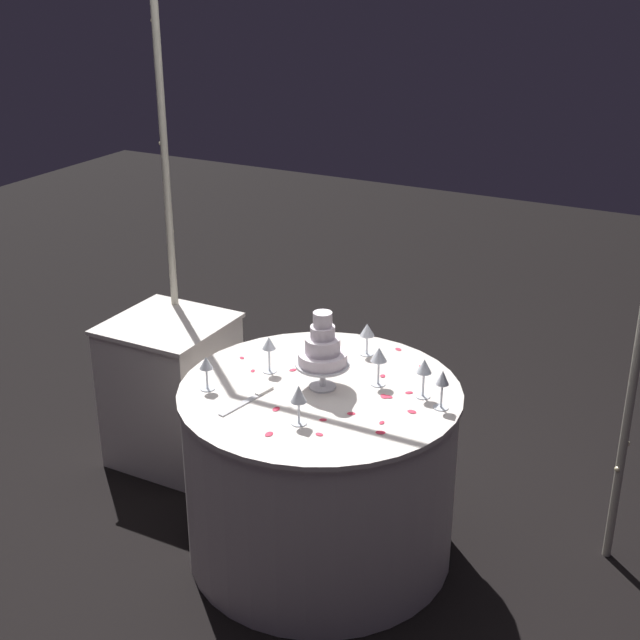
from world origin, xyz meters
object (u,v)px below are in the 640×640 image
wine_glass_0 (269,346)px  wine_glass_1 (299,396)px  decorative_arch (380,166)px  wine_glass_3 (442,381)px  wine_glass_4 (367,331)px  main_table (320,472)px  wine_glass_2 (424,368)px  side_table (172,390)px  wine_glass_5 (379,356)px  cake_knife (250,399)px  wine_glass_6 (206,365)px  tiered_cake (323,351)px

wine_glass_0 → wine_glass_1: size_ratio=0.99×
decorative_arch → wine_glass_3: 0.95m
wine_glass_3 → wine_glass_4: bearing=146.4°
main_table → wine_glass_2: 0.66m
main_table → wine_glass_2: wine_glass_2 is taller
wine_glass_0 → wine_glass_3: bearing=2.8°
side_table → wine_glass_4: bearing=3.1°
main_table → wine_glass_1: size_ratio=7.23×
wine_glass_5 → wine_glass_3: bearing=-12.6°
side_table → wine_glass_4: size_ratio=5.12×
wine_glass_1 → wine_glass_3: wine_glass_3 is taller
decorative_arch → wine_glass_0: bearing=-118.2°
wine_glass_1 → wine_glass_2: wine_glass_2 is taller
decorative_arch → cake_knife: (-0.20, -0.75, -0.80)m
decorative_arch → wine_glass_5: (0.19, -0.39, -0.67)m
main_table → cake_knife: cake_knife is taller
side_table → wine_glass_4: wine_glass_4 is taller
wine_glass_2 → wine_glass_5: wine_glass_5 is taller
side_table → decorative_arch: bearing=11.5°
wine_glass_0 → side_table: bearing=159.2°
decorative_arch → wine_glass_1: decorative_arch is taller
decorative_arch → cake_knife: size_ratio=8.20×
cake_knife → side_table: bearing=146.4°
wine_glass_1 → main_table: bearing=101.7°
wine_glass_1 → wine_glass_5: wine_glass_5 is taller
decorative_arch → wine_glass_4: 0.71m
wine_glass_0 → wine_glass_5: (0.45, 0.10, 0.01)m
wine_glass_3 → main_table: bearing=-170.2°
decorative_arch → wine_glass_0: (-0.26, -0.49, -0.68)m
wine_glass_0 → cake_knife: wine_glass_0 is taller
wine_glass_3 → wine_glass_4: (-0.46, 0.31, -0.01)m
decorative_arch → side_table: size_ratio=3.22×
decorative_arch → wine_glass_3: (0.49, -0.46, -0.68)m
side_table → wine_glass_6: wine_glass_6 is taller
side_table → wine_glass_0: bearing=-20.8°
wine_glass_4 → main_table: bearing=-93.8°
wine_glass_5 → wine_glass_6: wine_glass_5 is taller
wine_glass_2 → wine_glass_4: wine_glass_2 is taller
wine_glass_0 → wine_glass_6: size_ratio=1.10×
wine_glass_0 → cake_knife: size_ratio=0.54×
cake_knife → wine_glass_2: bearing=30.3°
wine_glass_3 → cake_knife: bearing=-157.0°
wine_glass_3 → cake_knife: (-0.69, -0.29, -0.11)m
cake_knife → tiered_cake: bearing=48.2°
wine_glass_1 → wine_glass_6: (-0.46, 0.07, -0.01)m
wine_glass_0 → wine_glass_2: 0.66m
cake_knife → wine_glass_3: bearing=23.0°
main_table → wine_glass_4: (0.03, 0.39, 0.50)m
wine_glass_4 → wine_glass_5: 0.29m
side_table → tiered_cake: (1.02, -0.31, 0.57)m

